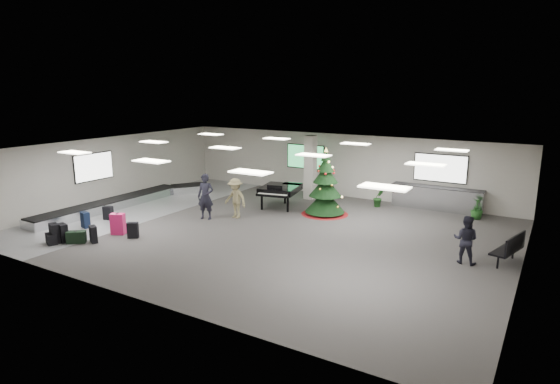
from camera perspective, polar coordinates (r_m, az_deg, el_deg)
The scene contains 21 objects.
ground at distance 18.61m, azimuth -1.57°, elevation -4.63°, with size 18.00×18.00×0.00m, color #3D3A37.
room_envelope at distance 18.81m, azimuth -1.49°, elevation 2.86°, with size 18.02×14.02×3.21m.
baggage_carousel at distance 23.52m, azimuth -18.01°, elevation -1.03°, with size 2.28×9.71×0.43m.
service_counter at distance 22.65m, azimuth 18.54°, elevation -0.71°, with size 4.05×0.65×1.08m.
suitcase_0 at distance 18.84m, azimuth -25.79°, elevation -4.57°, with size 0.53×0.40×0.75m.
suitcase_1 at distance 18.37m, azimuth -21.80°, elevation -4.79°, with size 0.45×0.37×0.64m.
pink_suitcase at distance 19.01m, azimuth -19.15°, elevation -3.70°, with size 0.60×0.49×0.84m.
suitcase_3 at distance 18.42m, azimuth -17.50°, elevation -4.46°, with size 0.45×0.40×0.61m.
navy_suitcase at distance 20.37m, azimuth -22.65°, elevation -3.16°, with size 0.47×0.35×0.66m.
suitcase_5 at distance 18.83m, azimuth -24.95°, elevation -4.55°, with size 0.51×0.37×0.71m.
green_duffel at distance 18.58m, azimuth -23.58°, elevation -5.05°, with size 0.71×0.67×0.46m.
suitcase_8 at distance 21.23m, azimuth -20.21°, elevation -2.42°, with size 0.45×0.35×0.60m.
black_duffel at distance 18.86m, azimuth -26.11°, elevation -5.14°, with size 0.65×0.52×0.39m.
christmas_tree at distance 20.72m, azimuth 5.53°, elevation 0.04°, with size 2.10×2.10×2.99m.
grand_piano at distance 21.83m, azimuth -0.06°, elevation 0.28°, with size 1.97×2.35×1.19m.
bench at distance 16.67m, azimuth 26.29°, elevation -6.05°, with size 0.92×1.66×1.00m.
traveler_a at distance 20.13m, azimuth -9.06°, elevation -0.56°, with size 0.72×0.47×1.96m, color black.
traveler_b at distance 20.17m, azimuth -5.46°, elevation -0.76°, with size 1.12×0.64×1.73m, color #887D54.
traveler_bench at distance 16.10m, azimuth 21.69°, elevation -5.41°, with size 0.77×0.60×1.58m, color black.
potted_plant_left at distance 22.50m, azimuth 11.92°, elevation -0.66°, with size 0.49×0.40×0.90m, color #16461E.
potted_plant_right at distance 21.69m, azimuth 22.89°, elevation -1.89°, with size 0.51×0.51×0.91m, color #16461E.
Camera 1 is at (9.58, -14.96, 5.55)m, focal length 30.00 mm.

